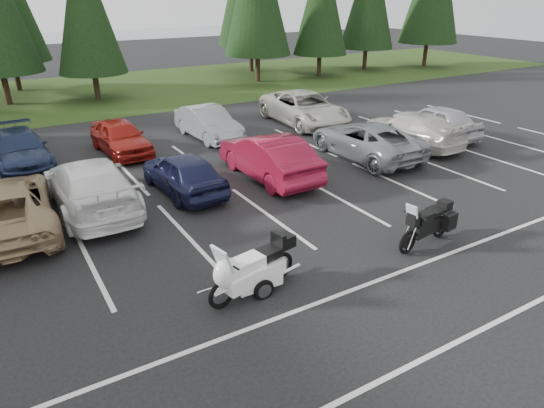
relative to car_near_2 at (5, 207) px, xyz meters
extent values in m
plane|color=black|center=(6.49, -4.02, -0.76)|extent=(120.00, 120.00, 0.00)
cube|color=#203611|center=(6.49, 19.98, -0.76)|extent=(80.00, 16.00, 0.01)
cube|color=slate|center=(10.49, 50.98, -0.76)|extent=(70.00, 50.00, 0.02)
cube|color=silver|center=(6.49, -2.02, -0.76)|extent=(32.00, 16.00, 0.01)
cylinder|color=#332316|center=(1.49, 18.88, 0.55)|extent=(0.36, 0.36, 2.62)
cylinder|color=#332316|center=(6.49, 17.58, 0.37)|extent=(0.36, 0.36, 2.26)
cone|color=black|center=(6.49, 17.58, 4.88)|extent=(4.14, 4.14, 7.99)
cylinder|color=#332316|center=(18.49, 18.08, 0.58)|extent=(0.36, 0.36, 2.69)
cylinder|color=#332316|center=(23.99, 17.78, 0.40)|extent=(0.36, 0.36, 2.33)
cylinder|color=#332316|center=(29.49, 18.58, 0.47)|extent=(0.36, 0.36, 2.47)
cylinder|color=#332316|center=(35.49, 17.28, 0.65)|extent=(0.36, 0.36, 2.83)
cylinder|color=#332316|center=(2.49, 23.48, 0.59)|extent=(0.36, 0.36, 2.71)
cylinder|color=#332316|center=(20.49, 22.78, 0.74)|extent=(0.36, 0.36, 3.00)
imported|color=#9E835C|center=(0.00, 0.00, 0.00)|extent=(2.75, 5.58, 1.52)
imported|color=white|center=(2.45, 0.34, 0.05)|extent=(2.31, 5.61, 1.62)
imported|color=#17193A|center=(5.46, 0.15, -0.05)|extent=(1.93, 4.28, 1.43)
imported|color=maroon|center=(8.69, -0.13, 0.05)|extent=(1.74, 4.95, 1.63)
imported|color=gray|center=(13.37, -0.11, -0.02)|extent=(2.52, 5.36, 1.48)
imported|color=beige|center=(16.23, 0.13, -0.03)|extent=(2.26, 5.12, 1.46)
imported|color=#B5B4B9|center=(18.20, 0.53, 0.01)|extent=(1.86, 4.52, 1.53)
imported|color=#1B2645|center=(0.96, 6.03, -0.07)|extent=(2.15, 4.86, 1.39)
imported|color=maroon|center=(4.80, 5.65, -0.05)|extent=(1.99, 4.29, 1.42)
imported|color=gray|center=(8.93, 5.83, -0.03)|extent=(1.79, 4.51, 1.46)
imported|color=beige|center=(14.31, 5.76, 0.05)|extent=(3.02, 6.00, 1.63)
camera|label=1|loc=(0.07, -14.72, 5.68)|focal=32.00mm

